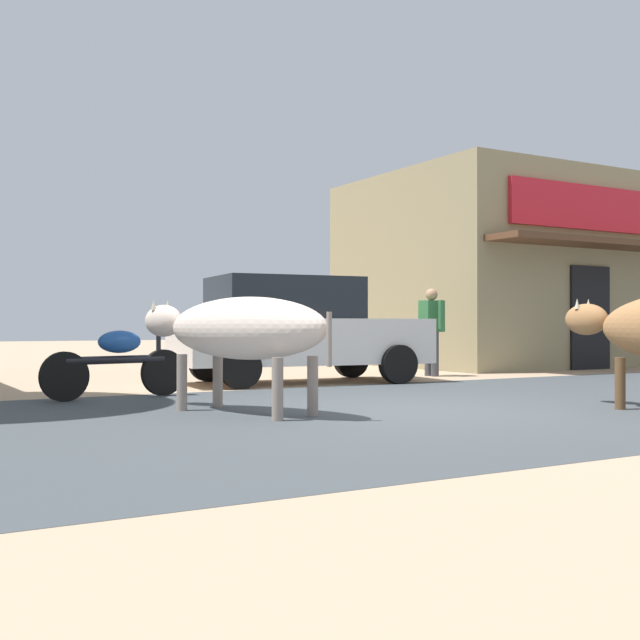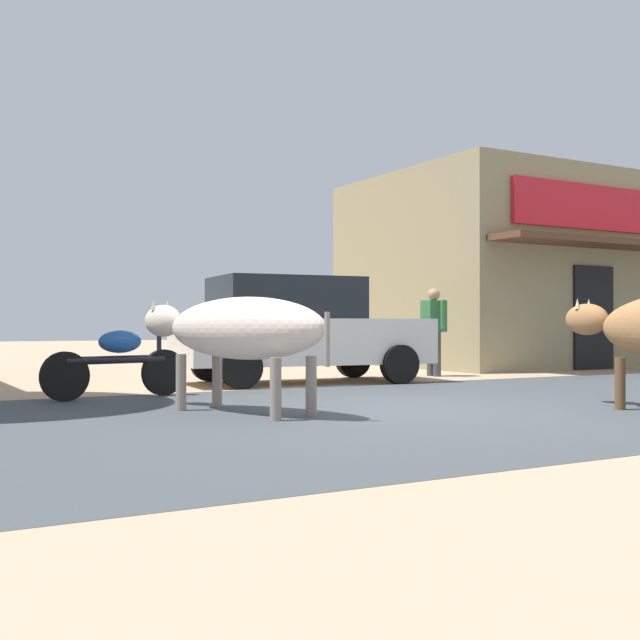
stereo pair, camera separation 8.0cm
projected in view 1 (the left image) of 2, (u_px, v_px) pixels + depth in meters
name	position (u px, v px, depth m)	size (l,w,h in m)	color
ground	(409.00, 410.00, 8.51)	(80.00, 80.00, 0.00)	tan
asphalt_road	(409.00, 410.00, 8.51)	(72.00, 6.42, 0.00)	#3F4549
storefront_right_club	(525.00, 274.00, 18.96)	(7.59, 6.21, 4.20)	gray
parked_hatchback_car	(296.00, 329.00, 12.48)	(4.07, 2.15, 1.64)	silver
parked_motorcycle	(118.00, 361.00, 9.83)	(1.87, 0.37, 1.05)	black
cow_near_brown	(241.00, 329.00, 8.20)	(1.39, 2.66, 1.19)	beige
pedestrian_by_shop	(432.00, 325.00, 14.13)	(0.42, 0.61, 1.55)	#3F3F47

